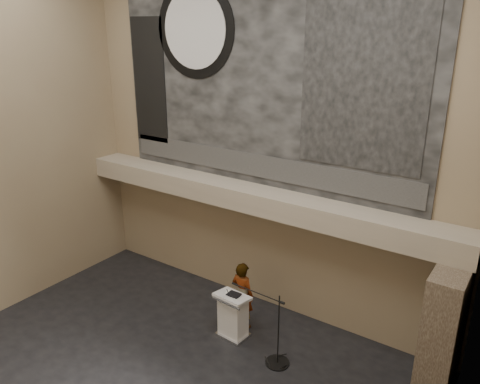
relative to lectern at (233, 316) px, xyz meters
The scene contains 17 objects.
wall_back 4.09m from the lectern, 103.90° to the left, with size 10.00×0.02×8.50m, color #816C52.
wall_right 6.32m from the lectern, 26.76° to the right, with size 0.02×8.00×8.50m, color #816C52.
soffit 2.75m from the lectern, 107.97° to the left, with size 10.00×0.80×0.50m, color gray.
sprinkler_left 3.18m from the lectern, 148.45° to the left, with size 0.04×0.04×0.06m, color #B2893D.
sprinkler_right 2.87m from the lectern, 39.90° to the left, with size 0.04×0.04×0.06m, color #B2893D.
banner 5.42m from the lectern, 104.14° to the left, with size 8.00×0.05×5.00m, color black.
banner_text_strip 3.52m from the lectern, 104.48° to the left, with size 7.76×0.02×0.55m, color #303030.
banner_clock_rim 6.73m from the lectern, 143.87° to the left, with size 2.30×2.30×0.02m, color black.
banner_clock_face 6.73m from the lectern, 144.21° to the left, with size 1.84×1.84×0.02m, color silver.
banner_building_print 5.84m from the lectern, 39.25° to the left, with size 2.60×0.02×3.60m, color black.
banner_brick_print 6.38m from the lectern, 157.02° to the left, with size 1.10×0.02×3.20m, color black.
stone_pier 4.39m from the lectern, 11.22° to the left, with size 0.60×1.40×2.70m, color #433529.
lectern is the anchor object (origin of this frame).
binder 0.57m from the lectern, ahead, with size 0.29×0.23×0.04m, color black.
papers 0.56m from the lectern, 164.95° to the right, with size 0.23×0.32×0.01m, color white.
speaker_person 0.55m from the lectern, 97.09° to the left, with size 0.61×0.40×1.67m, color white.
mic_stand 1.32m from the lectern, ahead, with size 1.45×0.52×1.66m.
Camera 1 is at (5.69, -5.07, 6.78)m, focal length 35.00 mm.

